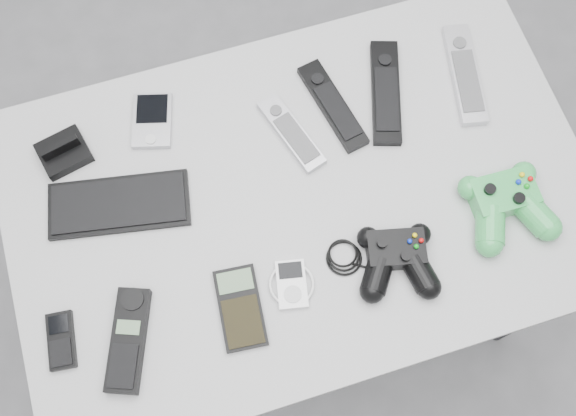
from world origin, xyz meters
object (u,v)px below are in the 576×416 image
object	(u,v)px
desk	(300,208)
controller_black	(397,257)
cordless_handset	(128,340)
calculator	(240,308)
pda_keyboard	(119,204)
pda	(152,121)
remote_black_b	(386,92)
mobile_phone	(61,341)
remote_silver_a	(291,133)
controller_green	(507,202)
remote_silver_b	(465,74)
remote_black_a	(333,105)
mp3_player	(292,284)

from	to	relation	value
desk	controller_black	xyz separation A→B (m)	(0.13, -0.17, 0.09)
cordless_handset	calculator	distance (m)	0.20
pda_keyboard	pda	distance (m)	0.18
remote_black_b	mobile_phone	size ratio (longest dim) A/B	2.27
remote_silver_a	controller_green	size ratio (longest dim) A/B	1.02
desk	cordless_handset	distance (m)	0.41
pda	mobile_phone	size ratio (longest dim) A/B	1.16
cordless_handset	pda	bearing A→B (deg)	91.90
pda	remote_silver_b	size ratio (longest dim) A/B	0.52
desk	remote_silver_b	bearing A→B (deg)	20.61
pda_keyboard	remote_silver_b	distance (m)	0.72
remote_black_a	mobile_phone	world-z (taller)	remote_black_a
controller_green	remote_black_a	bearing A→B (deg)	130.80
mobile_phone	controller_black	world-z (taller)	controller_black
remote_silver_a	mobile_phone	world-z (taller)	remote_silver_a
remote_silver_a	remote_black_b	size ratio (longest dim) A/B	0.78
remote_silver_b	cordless_handset	world-z (taller)	cordless_handset
desk	pda	distance (m)	0.33
pda	remote_silver_b	bearing A→B (deg)	7.84
remote_silver_a	remote_silver_b	xyz separation A→B (m)	(0.37, 0.02, 0.00)
remote_silver_a	mp3_player	distance (m)	0.30
desk	remote_black_b	size ratio (longest dim) A/B	4.85
remote_black_a	calculator	distance (m)	0.43
desk	remote_black_b	world-z (taller)	remote_black_b
cordless_handset	mobile_phone	bearing A→B (deg)	-176.63
pda	pda_keyboard	bearing A→B (deg)	-107.76
controller_black	mp3_player	bearing A→B (deg)	-170.49
remote_black_b	cordless_handset	bearing A→B (deg)	-133.19
pda_keyboard	cordless_handset	xyz separation A→B (m)	(-0.04, -0.25, 0.01)
pda	mp3_player	xyz separation A→B (m)	(0.16, -0.39, -0.00)
cordless_handset	calculator	size ratio (longest dim) A/B	1.22
pda_keyboard	desk	bearing A→B (deg)	-3.85
calculator	controller_green	distance (m)	0.52
pda	remote_black_a	xyz separation A→B (m)	(0.34, -0.07, 0.00)
pda_keyboard	controller_green	world-z (taller)	controller_green
desk	mobile_phone	xyz separation A→B (m)	(-0.47, -0.13, 0.07)
pda_keyboard	calculator	bearing A→B (deg)	-47.01
remote_silver_b	cordless_handset	size ratio (longest dim) A/B	1.24
controller_black	pda	bearing A→B (deg)	144.66
desk	pda_keyboard	world-z (taller)	pda_keyboard
mp3_player	controller_green	bearing A→B (deg)	14.93
remote_black_a	calculator	bearing A→B (deg)	-141.50
mobile_phone	remote_black_b	bearing A→B (deg)	28.19
remote_silver_a	controller_green	bearing A→B (deg)	-55.08
cordless_handset	calculator	xyz separation A→B (m)	(0.20, -0.00, -0.01)
pda_keyboard	remote_black_a	size ratio (longest dim) A/B	1.27
remote_black_a	controller_black	xyz separation A→B (m)	(0.01, -0.33, 0.01)
remote_silver_b	controller_black	bearing A→B (deg)	-118.12
desk	remote_black_a	bearing A→B (deg)	53.65
controller_green	mobile_phone	bearing A→B (deg)	-178.09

